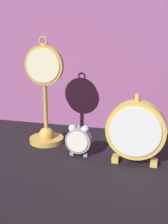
# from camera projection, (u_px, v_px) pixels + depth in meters

# --- Properties ---
(ground_plane) EXTENTS (4.00, 4.00, 0.00)m
(ground_plane) POSITION_uv_depth(u_px,v_px,m) (77.00, 162.00, 0.93)
(ground_plane) COLOR black
(fabric_backdrop_drape) EXTENTS (1.63, 0.01, 0.71)m
(fabric_backdrop_drape) POSITION_uv_depth(u_px,v_px,m) (101.00, 35.00, 1.13)
(fabric_backdrop_drape) COLOR #8E4C7F
(fabric_backdrop_drape) RESTS_ON ground_plane
(pocket_watch_on_stand) EXTENTS (0.13, 0.12, 0.36)m
(pocket_watch_on_stand) POSITION_uv_depth(u_px,v_px,m) (45.00, 103.00, 1.05)
(pocket_watch_on_stand) COLOR gold
(pocket_watch_on_stand) RESTS_ON ground_plane
(alarm_clock_twin_bell) EXTENTS (0.08, 0.03, 0.10)m
(alarm_clock_twin_bell) POSITION_uv_depth(u_px,v_px,m) (79.00, 139.00, 0.96)
(alarm_clock_twin_bell) COLOR gray
(alarm_clock_twin_bell) RESTS_ON ground_plane
(mantel_clock_silver) EXTENTS (0.17, 0.04, 0.21)m
(mantel_clock_silver) POSITION_uv_depth(u_px,v_px,m) (136.00, 131.00, 0.89)
(mantel_clock_silver) COLOR gold
(mantel_clock_silver) RESTS_ON ground_plane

